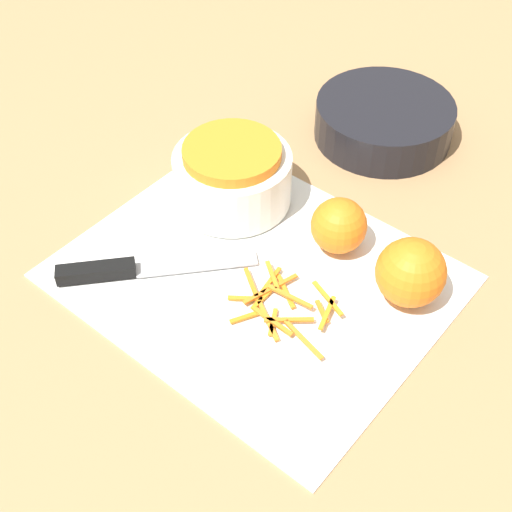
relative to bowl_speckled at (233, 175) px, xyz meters
name	(u,v)px	position (x,y,z in m)	size (l,w,h in m)	color
ground_plane	(256,277)	(0.11, -0.08, -0.05)	(4.00, 4.00, 0.00)	#9E754C
cutting_board	(256,276)	(0.11, -0.08, -0.04)	(0.42, 0.34, 0.01)	silver
bowl_speckled	(233,175)	(0.00, 0.00, 0.00)	(0.15, 0.15, 0.08)	silver
bowl_dark	(384,120)	(0.07, 0.24, -0.02)	(0.19, 0.19, 0.05)	black
knife	(121,270)	(-0.01, -0.18, -0.03)	(0.17, 0.19, 0.02)	black
orange_left	(339,226)	(0.15, 0.01, -0.01)	(0.07, 0.07, 0.07)	orange
orange_right	(411,272)	(0.26, 0.00, 0.00)	(0.08, 0.08, 0.08)	orange
peel_pile	(282,305)	(0.16, -0.10, -0.04)	(0.14, 0.10, 0.01)	orange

